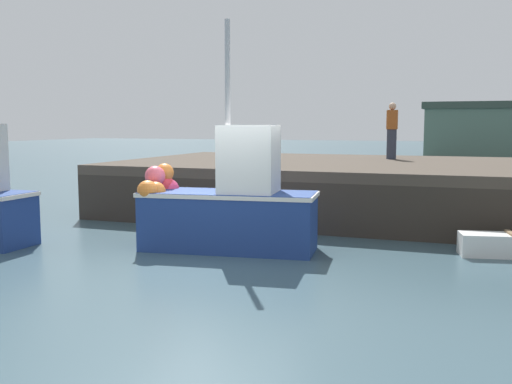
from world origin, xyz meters
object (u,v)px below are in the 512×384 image
(fishing_boat_near_right, at_px, (228,204))
(mooring_buoy_foreground, at_px, (169,235))
(rowboat, at_px, (510,245))
(dockworker, at_px, (392,131))

(fishing_boat_near_right, relative_size, mooring_buoy_foreground, 6.99)
(rowboat, relative_size, dockworker, 1.13)
(rowboat, relative_size, mooring_buoy_foreground, 2.99)
(rowboat, distance_m, mooring_buoy_foreground, 6.53)
(rowboat, xyz_separation_m, dockworker, (-3.02, 6.23, 2.07))
(rowboat, height_order, mooring_buoy_foreground, mooring_buoy_foreground)
(rowboat, bearing_deg, dockworker, 115.87)
(mooring_buoy_foreground, bearing_deg, dockworker, 67.39)
(fishing_boat_near_right, xyz_separation_m, rowboat, (5.22, 1.29, -0.70))
(fishing_boat_near_right, bearing_deg, mooring_buoy_foreground, -160.63)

